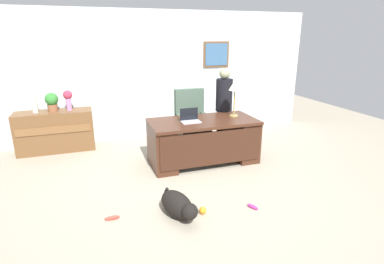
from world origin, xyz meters
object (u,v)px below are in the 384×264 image
(dog_toy_plush, at_px, (253,207))
(dog_lying, at_px, (178,205))
(desk_lamp, at_px, (235,88))
(vase_empty, at_px, (35,105))
(potted_plant, at_px, (52,101))
(dog_toy_bone, at_px, (112,218))
(person_standing, at_px, (224,108))
(vase_with_flowers, at_px, (68,98))
(credenza, at_px, (56,131))
(desk, at_px, (204,140))
(armchair, at_px, (192,122))
(dog_toy_ball, at_px, (203,210))
(laptop, at_px, (190,118))

(dog_toy_plush, bearing_deg, dog_lying, 171.48)
(desk_lamp, height_order, vase_empty, desk_lamp)
(potted_plant, bearing_deg, dog_toy_bone, -73.74)
(person_standing, height_order, vase_with_flowers, person_standing)
(credenza, height_order, vase_with_flowers, vase_with_flowers)
(desk_lamp, distance_m, vase_with_flowers, 3.18)
(dog_lying, distance_m, dog_toy_plush, 1.00)
(person_standing, height_order, dog_toy_bone, person_standing)
(desk, height_order, dog_toy_bone, desk)
(armchair, distance_m, potted_plant, 2.71)
(person_standing, relative_size, vase_with_flowers, 4.10)
(credenza, xyz_separation_m, dog_toy_plush, (2.61, -3.13, -0.37))
(credenza, xyz_separation_m, dog_toy_bone, (0.83, -2.80, -0.37))
(desk, height_order, dog_toy_ball, desk)
(dog_lying, xyz_separation_m, desk_lamp, (1.53, 1.61, 1.14))
(laptop, bearing_deg, armchair, 69.63)
(desk, bearing_deg, dog_toy_bone, -142.13)
(armchair, xyz_separation_m, dog_toy_plush, (0.00, -2.53, -0.48))
(potted_plant, relative_size, dog_toy_ball, 3.84)
(dog_toy_bone, bearing_deg, person_standing, 39.25)
(desk, distance_m, desk_lamp, 1.08)
(vase_empty, bearing_deg, credenza, -0.26)
(credenza, bearing_deg, vase_with_flowers, 0.26)
(potted_plant, bearing_deg, vase_with_flowers, 0.00)
(desk, distance_m, vase_empty, 3.23)
(desk_lamp, bearing_deg, dog_lying, -133.45)
(armchair, bearing_deg, dog_toy_plush, -89.95)
(armchair, distance_m, dog_lying, 2.60)
(desk_lamp, relative_size, dog_toy_plush, 3.95)
(person_standing, bearing_deg, potted_plant, 164.45)
(armchair, distance_m, person_standing, 0.71)
(armchair, xyz_separation_m, dog_lying, (-0.98, -2.38, -0.35))
(desk_lamp, xyz_separation_m, dog_toy_plush, (-0.55, -1.76, -1.27))
(credenza, distance_m, vase_empty, 0.61)
(desk, distance_m, armchair, 0.88)
(laptop, bearing_deg, potted_plant, 147.52)
(desk_lamp, bearing_deg, dog_toy_plush, -107.29)
(laptop, bearing_deg, desk, -4.35)
(laptop, xyz_separation_m, dog_toy_bone, (-1.46, -1.35, -0.81))
(laptop, xyz_separation_m, dog_toy_plush, (0.32, -1.68, -0.81))
(laptop, xyz_separation_m, desk_lamp, (0.86, 0.08, 0.47))
(armchair, relative_size, potted_plant, 3.22)
(armchair, height_order, dog_lying, armchair)
(desk_lamp, distance_m, dog_toy_ball, 2.41)
(credenza, xyz_separation_m, vase_empty, (-0.29, 0.00, 0.54))
(dog_toy_plush, bearing_deg, credenza, 129.81)
(vase_empty, bearing_deg, dog_toy_bone, -68.24)
(desk, height_order, credenza, credenza)
(dog_lying, bearing_deg, desk, 59.03)
(vase_with_flowers, distance_m, vase_empty, 0.60)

